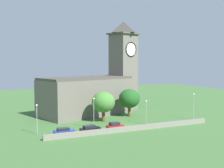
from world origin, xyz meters
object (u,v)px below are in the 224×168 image
car_red (115,126)px  tree_by_tower (103,102)px  streetlamp_west_end (37,114)px  tree_riverside_west (129,99)px  car_blue (64,131)px  car_black (90,129)px  streetlamp_west_mid (94,108)px  streetlamp_central (146,108)px  streetlamp_east_mid (194,102)px  church (97,87)px

car_red → tree_by_tower: (1.45, 10.51, 4.42)m
streetlamp_west_end → tree_riverside_west: tree_riverside_west is taller
car_red → streetlamp_west_end: 18.58m
car_blue → car_black: bearing=-1.7°
car_blue → streetlamp_west_mid: (8.28, 2.70, 4.24)m
car_black → tree_by_tower: tree_by_tower is taller
car_blue → tree_by_tower: bearing=35.4°
tree_by_tower → streetlamp_west_mid: bearing=-128.1°
tree_riverside_west → streetlamp_west_mid: bearing=-145.2°
car_blue → car_red: size_ratio=1.13×
car_red → streetlamp_central: size_ratio=0.65×
streetlamp_west_mid → tree_by_tower: 9.10m
streetlamp_west_mid → car_blue: bearing=-161.9°
car_blue → streetlamp_west_end: (-5.46, 2.73, 3.80)m
car_black → streetlamp_central: bearing=7.0°
car_blue → tree_by_tower: 17.64m
car_blue → streetlamp_east_mid: bearing=2.3°
streetlamp_west_end → streetlamp_east_mid: (43.63, -1.22, 0.33)m
car_red → streetlamp_west_end: (-17.90, 3.37, 3.67)m
tree_by_tower → tree_riverside_west: (10.13, 3.79, 0.01)m
car_black → streetlamp_west_end: (-11.66, 2.91, 3.78)m
streetlamp_west_end → streetlamp_east_mid: streetlamp_east_mid is taller
car_blue → church: bearing=53.2°
streetlamp_west_end → streetlamp_west_mid: size_ratio=0.90×
church → streetlamp_east_mid: bearing=-46.9°
church → streetlamp_west_mid: church is taller
streetlamp_west_end → streetlamp_central: streetlamp_west_end is taller
car_black → streetlamp_west_end: 12.60m
streetlamp_west_end → streetlamp_central: (28.15, -0.89, -0.31)m
church → car_blue: size_ratio=7.70×
streetlamp_central → car_black: bearing=-173.0°
car_red → tree_riverside_west: size_ratio=0.50×
car_red → car_black: bearing=175.8°
church → streetlamp_central: church is taller
car_black → streetlamp_west_end: size_ratio=0.70×
streetlamp_east_mid → streetlamp_central: bearing=178.8°
church → streetlamp_west_end: size_ratio=5.22×
streetlamp_central → streetlamp_east_mid: streetlamp_east_mid is taller
church → tree_riverside_west: bearing=-56.8°
streetlamp_west_end → streetlamp_central: size_ratio=1.08×
tree_by_tower → streetlamp_east_mid: bearing=-19.0°
streetlamp_central → streetlamp_west_end: bearing=178.2°
car_black → car_red: (6.24, -0.46, 0.11)m
car_black → streetlamp_central: (16.50, 2.02, 3.47)m
car_black → streetlamp_west_mid: streetlamp_west_mid is taller
car_red → tree_riverside_west: (11.58, 14.30, 4.43)m
streetlamp_west_mid → streetlamp_east_mid: 29.92m
streetlamp_west_end → streetlamp_east_mid: bearing=-1.6°
car_blue → car_red: 12.46m
streetlamp_west_end → streetlamp_east_mid: 43.65m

